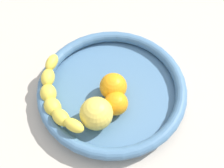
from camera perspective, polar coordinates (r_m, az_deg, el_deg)
The scene contains 6 objects.
kitchen_counter at distance 74.34cm, azimuth 0.00°, elevation -2.67°, with size 120.00×120.00×3.00cm, color #B4AA9C.
fruit_bowl at distance 71.07cm, azimuth 0.00°, elevation -1.08°, with size 36.50×36.50×4.56cm.
banana_draped_left at distance 68.10cm, azimuth -11.35°, elevation -2.55°, with size 20.36×14.12×5.16cm.
orange_front at distance 66.47cm, azimuth 0.80°, elevation -3.83°, with size 5.63×5.63×5.63cm, color orange.
orange_mid_left at distance 68.32cm, azimuth 0.25°, elevation -0.50°, with size 6.55×6.55×6.55cm, color orange.
apple_yellow at distance 64.21cm, azimuth -3.12°, elevation -5.85°, with size 7.52×7.52×7.52cm, color #E8C94D.
Camera 1 is at (23.29, -30.30, 65.27)cm, focal length 46.29 mm.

